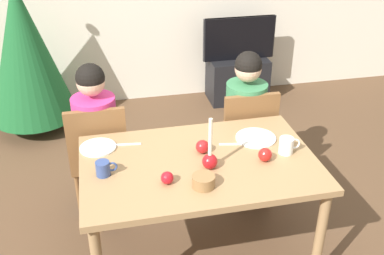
% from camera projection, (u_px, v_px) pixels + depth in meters
% --- Properties ---
extents(ground_plane, '(7.68, 7.68, 0.00)m').
position_uv_depth(ground_plane, '(198.00, 254.00, 3.07)').
color(ground_plane, brown).
extents(dining_table, '(1.40, 0.90, 0.75)m').
position_uv_depth(dining_table, '(199.00, 173.00, 2.75)').
color(dining_table, '#99754C').
rests_on(dining_table, ground).
extents(chair_left, '(0.40, 0.40, 0.90)m').
position_uv_depth(chair_left, '(99.00, 153.00, 3.23)').
color(chair_left, brown).
rests_on(chair_left, ground).
extents(chair_right, '(0.40, 0.40, 0.90)m').
position_uv_depth(chair_right, '(245.00, 137.00, 3.44)').
color(chair_right, brown).
rests_on(chair_right, ground).
extents(person_left_child, '(0.30, 0.30, 1.17)m').
position_uv_depth(person_left_child, '(98.00, 144.00, 3.23)').
color(person_left_child, '#33384C').
rests_on(person_left_child, ground).
extents(person_right_child, '(0.30, 0.30, 1.17)m').
position_uv_depth(person_right_child, '(244.00, 128.00, 3.44)').
color(person_right_child, '#33384C').
rests_on(person_right_child, ground).
extents(tv_stand, '(0.64, 0.40, 0.48)m').
position_uv_depth(tv_stand, '(237.00, 79.00, 5.11)').
color(tv_stand, black).
rests_on(tv_stand, ground).
extents(tv, '(0.79, 0.05, 0.46)m').
position_uv_depth(tv, '(239.00, 38.00, 4.88)').
color(tv, black).
rests_on(tv, tv_stand).
extents(christmas_tree, '(0.82, 0.82, 1.54)m').
position_uv_depth(christmas_tree, '(25.00, 52.00, 4.25)').
color(christmas_tree, brown).
rests_on(christmas_tree, ground).
extents(candle_centerpiece, '(0.09, 0.09, 0.32)m').
position_uv_depth(candle_centerpiece, '(210.00, 158.00, 2.61)').
color(candle_centerpiece, red).
rests_on(candle_centerpiece, dining_table).
extents(plate_left, '(0.23, 0.23, 0.01)m').
position_uv_depth(plate_left, '(98.00, 147.00, 2.83)').
color(plate_left, white).
rests_on(plate_left, dining_table).
extents(plate_right, '(0.26, 0.26, 0.01)m').
position_uv_depth(plate_right, '(256.00, 138.00, 2.94)').
color(plate_right, white).
rests_on(plate_right, dining_table).
extents(mug_left, '(0.12, 0.08, 0.09)m').
position_uv_depth(mug_left, '(104.00, 168.00, 2.56)').
color(mug_left, '#33477F').
rests_on(mug_left, dining_table).
extents(mug_right, '(0.13, 0.09, 0.10)m').
position_uv_depth(mug_right, '(287.00, 145.00, 2.77)').
color(mug_right, white).
rests_on(mug_right, dining_table).
extents(fork_left, '(0.18, 0.04, 0.01)m').
position_uv_depth(fork_left, '(127.00, 144.00, 2.87)').
color(fork_left, silver).
rests_on(fork_left, dining_table).
extents(fork_right, '(0.18, 0.05, 0.01)m').
position_uv_depth(fork_right, '(233.00, 144.00, 2.87)').
color(fork_right, silver).
rests_on(fork_right, dining_table).
extents(bowl_walnuts, '(0.13, 0.13, 0.07)m').
position_uv_depth(bowl_walnuts, '(203.00, 181.00, 2.47)').
color(bowl_walnuts, olive).
rests_on(bowl_walnuts, dining_table).
extents(apple_near_candle, '(0.07, 0.07, 0.07)m').
position_uv_depth(apple_near_candle, '(167.00, 178.00, 2.50)').
color(apple_near_candle, red).
rests_on(apple_near_candle, dining_table).
extents(apple_by_left_plate, '(0.08, 0.08, 0.08)m').
position_uv_depth(apple_by_left_plate, '(202.00, 147.00, 2.77)').
color(apple_by_left_plate, '#B31A1D').
rests_on(apple_by_left_plate, dining_table).
extents(apple_by_right_mug, '(0.08, 0.08, 0.08)m').
position_uv_depth(apple_by_right_mug, '(265.00, 155.00, 2.70)').
color(apple_by_right_mug, red).
rests_on(apple_by_right_mug, dining_table).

